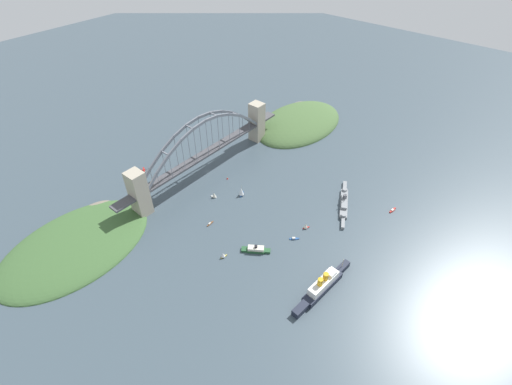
# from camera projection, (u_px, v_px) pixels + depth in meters

# --- Properties ---
(ground_plane) EXTENTS (1400.00, 1400.00, 0.00)m
(ground_plane) POSITION_uv_depth(u_px,v_px,m) (207.00, 171.00, 461.58)
(ground_plane) COLOR #3D4C56
(harbor_arch_bridge) EXTENTS (257.95, 17.18, 74.66)m
(harbor_arch_bridge) POSITION_uv_depth(u_px,v_px,m) (205.00, 152.00, 442.79)
(harbor_arch_bridge) COLOR #ADA38E
(harbor_arch_bridge) RESTS_ON ground
(headland_west_shore) EXTENTS (156.06, 100.99, 29.34)m
(headland_west_shore) POSITION_uv_depth(u_px,v_px,m) (299.00, 123.00, 552.09)
(headland_west_shore) COLOR #476638
(headland_west_shore) RESTS_ON ground
(headland_east_shore) EXTENTS (155.76, 104.74, 17.56)m
(headland_east_shore) POSITION_uv_depth(u_px,v_px,m) (76.00, 245.00, 368.95)
(headland_east_shore) COLOR #3D6033
(headland_east_shore) RESTS_ON ground
(ocean_liner) EXTENTS (77.39, 14.43, 20.82)m
(ocean_liner) POSITION_uv_depth(u_px,v_px,m) (323.00, 285.00, 324.54)
(ocean_liner) COLOR #1E2333
(ocean_liner) RESTS_ON ground
(naval_cruiser) EXTENTS (71.45, 39.98, 16.07)m
(naval_cruiser) POSITION_uv_depth(u_px,v_px,m) (344.00, 203.00, 412.77)
(naval_cruiser) COLOR gray
(naval_cruiser) RESTS_ON ground
(harbor_ferry_steamer) EXTENTS (20.75, 26.64, 7.87)m
(harbor_ferry_steamer) POSITION_uv_depth(u_px,v_px,m) (256.00, 249.00, 361.11)
(harbor_ferry_steamer) COLOR #23512D
(harbor_ferry_steamer) RESTS_ON ground
(seaplane_taxiing_near_bridge) EXTENTS (7.78, 8.82, 4.67)m
(seaplane_taxiing_near_bridge) POSITION_uv_depth(u_px,v_px,m) (144.00, 170.00, 459.63)
(seaplane_taxiing_near_bridge) COLOR #B7B7B2
(seaplane_taxiing_near_bridge) RESTS_ON ground
(small_boat_0) EXTENTS (7.03, 4.57, 7.37)m
(small_boat_0) POSITION_uv_depth(u_px,v_px,m) (223.00, 255.00, 354.48)
(small_boat_0) COLOR gold
(small_boat_0) RESTS_ON ground
(small_boat_1) EXTENTS (11.18, 3.60, 2.17)m
(small_boat_1) POSITION_uv_depth(u_px,v_px,m) (393.00, 210.00, 406.07)
(small_boat_1) COLOR #B2231E
(small_boat_1) RESTS_ON ground
(small_boat_2) EXTENTS (9.16, 1.99, 1.99)m
(small_boat_2) POSITION_uv_depth(u_px,v_px,m) (210.00, 224.00, 390.31)
(small_boat_2) COLOR brown
(small_boat_2) RESTS_ON ground
(small_boat_3) EXTENTS (8.12, 8.28, 2.13)m
(small_boat_3) POSITION_uv_depth(u_px,v_px,m) (294.00, 239.00, 374.20)
(small_boat_3) COLOR #234C8C
(small_boat_3) RESTS_ON ground
(small_boat_4) EXTENTS (7.06, 5.60, 7.35)m
(small_boat_4) POSITION_uv_depth(u_px,v_px,m) (306.00, 226.00, 384.11)
(small_boat_4) COLOR #B2231E
(small_boat_4) RESTS_ON ground
(small_boat_5) EXTENTS (10.05, 7.71, 12.32)m
(small_boat_5) POSITION_uv_depth(u_px,v_px,m) (241.00, 191.00, 422.68)
(small_boat_5) COLOR #234C8C
(small_boat_5) RESTS_ON ground
(small_boat_6) EXTENTS (5.02, 7.63, 7.46)m
(small_boat_6) POSITION_uv_depth(u_px,v_px,m) (214.00, 195.00, 421.42)
(small_boat_6) COLOR silver
(small_boat_6) RESTS_ON ground
(channel_marker_buoy) EXTENTS (2.20, 2.20, 2.75)m
(channel_marker_buoy) POSITION_uv_depth(u_px,v_px,m) (227.00, 178.00, 448.65)
(channel_marker_buoy) COLOR red
(channel_marker_buoy) RESTS_ON ground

